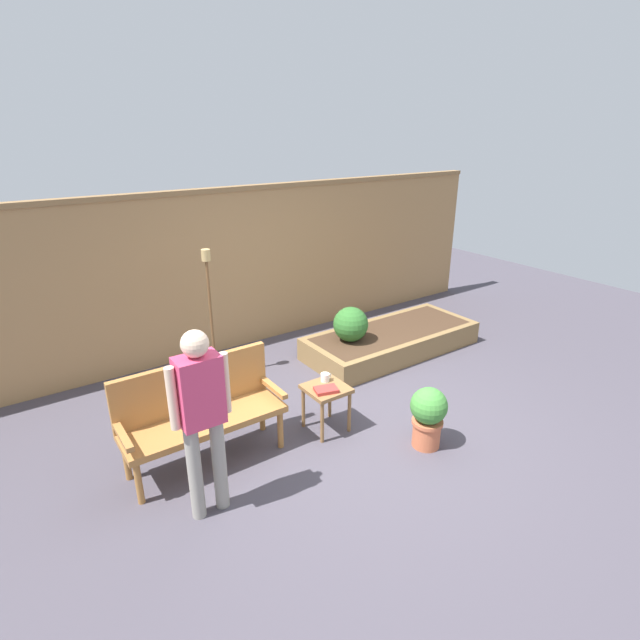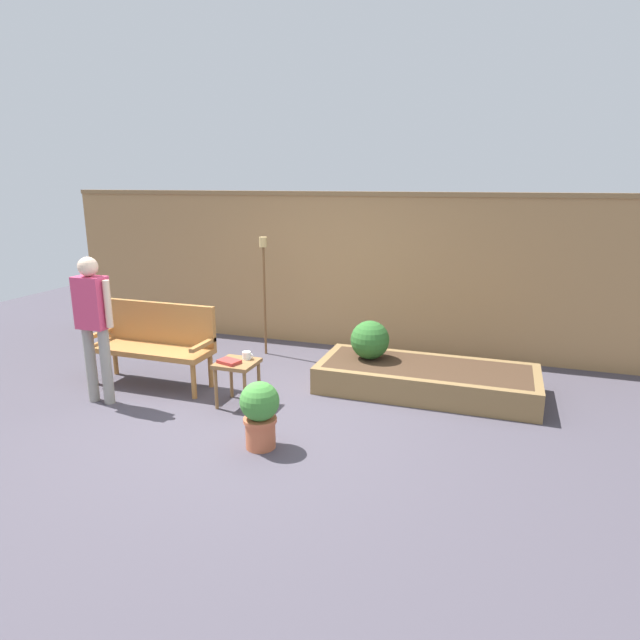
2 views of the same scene
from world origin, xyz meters
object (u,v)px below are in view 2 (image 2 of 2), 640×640
object	(u,v)px
book_on_table	(229,362)
tiki_torch	(264,274)
shrub_near_bench	(370,340)
person_by_bench	(93,317)
garden_bench	(155,338)
cup_on_table	(247,355)
side_table	(237,369)
potted_boxwood	(260,411)

from	to	relation	value
book_on_table	tiki_torch	world-z (taller)	tiki_torch
shrub_near_bench	person_by_bench	world-z (taller)	person_by_bench
garden_bench	cup_on_table	bearing A→B (deg)	-7.75
garden_bench	book_on_table	bearing A→B (deg)	-16.86
shrub_near_bench	side_table	bearing A→B (deg)	-137.02
shrub_near_bench	person_by_bench	distance (m)	2.99
shrub_near_bench	tiki_torch	xyz separation A→B (m)	(-1.60, 0.62, 0.58)
garden_bench	shrub_near_bench	distance (m)	2.48
cup_on_table	tiki_torch	distance (m)	1.76
side_table	tiki_torch	world-z (taller)	tiki_torch
side_table	cup_on_table	distance (m)	0.17
potted_boxwood	shrub_near_bench	size ratio (longest dim) A/B	1.37
book_on_table	shrub_near_bench	xyz separation A→B (m)	(1.20, 1.14, 0.03)
book_on_table	tiki_torch	distance (m)	1.90
garden_bench	shrub_near_bench	bearing A→B (deg)	18.76
cup_on_table	person_by_bench	size ratio (longest dim) A/B	0.08
cup_on_table	potted_boxwood	world-z (taller)	potted_boxwood
garden_bench	tiki_torch	size ratio (longest dim) A/B	0.91
garden_bench	person_by_bench	world-z (taller)	person_by_bench
person_by_bench	tiki_torch	bearing A→B (deg)	65.17
garden_bench	tiki_torch	world-z (taller)	tiki_torch
garden_bench	book_on_table	xyz separation A→B (m)	(1.14, -0.35, -0.05)
potted_boxwood	tiki_torch	xyz separation A→B (m)	(-1.07, 2.47, 0.76)
cup_on_table	book_on_table	bearing A→B (deg)	-123.40
garden_bench	potted_boxwood	distance (m)	2.11
side_table	potted_boxwood	xyz separation A→B (m)	(0.62, -0.78, -0.05)
person_by_bench	potted_boxwood	bearing A→B (deg)	-10.36
shrub_near_bench	book_on_table	bearing A→B (deg)	-136.49
cup_on_table	potted_boxwood	bearing A→B (deg)	-57.69
garden_bench	potted_boxwood	xyz separation A→B (m)	(1.81, -1.05, -0.20)
side_table	shrub_near_bench	xyz separation A→B (m)	(1.15, 1.07, 0.13)
potted_boxwood	tiki_torch	bearing A→B (deg)	113.51
person_by_bench	shrub_near_bench	bearing A→B (deg)	29.87
side_table	tiki_torch	distance (m)	1.88
tiki_torch	side_table	bearing A→B (deg)	-75.04
garden_bench	tiki_torch	distance (m)	1.69
book_on_table	shrub_near_bench	distance (m)	1.66
side_table	book_on_table	size ratio (longest dim) A/B	2.20
book_on_table	shrub_near_bench	bearing A→B (deg)	59.68
tiki_torch	person_by_bench	size ratio (longest dim) A/B	1.02
shrub_near_bench	tiki_torch	size ratio (longest dim) A/B	0.28
garden_bench	potted_boxwood	size ratio (longest dim) A/B	2.36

